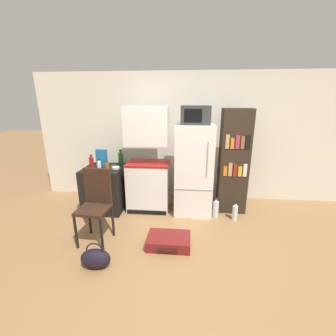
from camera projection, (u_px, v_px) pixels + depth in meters
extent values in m
plane|color=olive|center=(187.00, 258.00, 2.84)|extent=(24.00, 24.00, 0.00)
cube|color=silver|center=(199.00, 138.00, 4.38)|extent=(6.40, 0.10, 2.44)
cube|color=black|center=(105.00, 188.00, 4.06)|extent=(0.67, 0.68, 0.78)
cube|color=white|center=(149.00, 187.00, 4.06)|extent=(0.73, 0.52, 0.85)
cube|color=maroon|center=(148.00, 163.00, 3.93)|extent=(0.74, 0.53, 0.03)
cube|color=white|center=(147.00, 126.00, 3.74)|extent=(0.73, 0.44, 0.63)
cube|color=black|center=(147.00, 212.00, 3.92)|extent=(0.70, 0.01, 0.08)
cube|color=white|center=(194.00, 170.00, 3.85)|extent=(0.63, 0.59, 1.55)
cube|color=gray|center=(193.00, 190.00, 3.64)|extent=(0.61, 0.01, 0.01)
cylinder|color=silver|center=(208.00, 159.00, 3.46)|extent=(0.02, 0.02, 0.54)
cube|color=#333333|center=(195.00, 115.00, 3.59)|extent=(0.47, 0.37, 0.29)
cube|color=black|center=(193.00, 116.00, 3.41)|extent=(0.27, 0.01, 0.20)
cube|color=#2D2319|center=(234.00, 162.00, 3.87)|extent=(0.48, 0.35, 1.80)
cube|color=orange|center=(225.00, 171.00, 3.74)|extent=(0.06, 0.01, 0.17)
cube|color=tan|center=(230.00, 170.00, 3.73)|extent=(0.06, 0.01, 0.23)
cube|color=red|center=(235.00, 170.00, 3.72)|extent=(0.05, 0.01, 0.21)
cube|color=gold|center=(240.00, 172.00, 3.72)|extent=(0.06, 0.01, 0.17)
cube|color=silver|center=(245.00, 170.00, 3.71)|extent=(0.06, 0.01, 0.22)
cube|color=tan|center=(227.00, 142.00, 3.60)|extent=(0.06, 0.01, 0.23)
cube|color=orange|center=(232.00, 143.00, 3.60)|extent=(0.05, 0.01, 0.18)
cube|color=#A33351|center=(238.00, 142.00, 3.59)|extent=(0.06, 0.01, 0.22)
cube|color=brown|center=(243.00, 143.00, 3.58)|extent=(0.05, 0.01, 0.21)
cube|color=black|center=(248.00, 142.00, 3.57)|extent=(0.07, 0.01, 0.22)
cylinder|color=white|center=(99.00, 166.00, 3.78)|extent=(0.06, 0.06, 0.15)
cylinder|color=white|center=(99.00, 161.00, 3.75)|extent=(0.03, 0.03, 0.03)
cylinder|color=black|center=(99.00, 160.00, 3.75)|extent=(0.03, 0.03, 0.02)
cylinder|color=brown|center=(107.00, 168.00, 3.64)|extent=(0.06, 0.06, 0.16)
cylinder|color=brown|center=(107.00, 163.00, 3.61)|extent=(0.03, 0.03, 0.03)
cylinder|color=black|center=(107.00, 161.00, 3.60)|extent=(0.03, 0.03, 0.02)
cylinder|color=#AD1914|center=(91.00, 162.00, 3.99)|extent=(0.08, 0.08, 0.17)
cylinder|color=#AD1914|center=(91.00, 157.00, 3.96)|extent=(0.04, 0.04, 0.03)
cylinder|color=black|center=(91.00, 155.00, 3.96)|extent=(0.04, 0.04, 0.02)
cylinder|color=#1E6028|center=(121.00, 159.00, 4.10)|extent=(0.09, 0.09, 0.22)
cylinder|color=#1E6028|center=(120.00, 152.00, 4.06)|extent=(0.04, 0.04, 0.04)
cylinder|color=black|center=(120.00, 150.00, 4.05)|extent=(0.05, 0.05, 0.02)
cylinder|color=silver|center=(116.00, 168.00, 3.88)|extent=(0.13, 0.13, 0.04)
cube|color=#1E66A8|center=(102.00, 158.00, 4.02)|extent=(0.19, 0.07, 0.30)
cylinder|color=black|center=(76.00, 232.00, 2.98)|extent=(0.04, 0.04, 0.48)
cylinder|color=black|center=(102.00, 235.00, 2.92)|extent=(0.04, 0.04, 0.48)
cylinder|color=black|center=(90.00, 219.00, 3.32)|extent=(0.04, 0.04, 0.48)
cylinder|color=black|center=(113.00, 221.00, 3.26)|extent=(0.04, 0.04, 0.48)
cube|color=#331E14|center=(93.00, 209.00, 3.04)|extent=(0.43, 0.43, 0.04)
cube|color=#331E14|center=(98.00, 186.00, 3.13)|extent=(0.38, 0.08, 0.51)
cube|color=maroon|center=(169.00, 241.00, 3.07)|extent=(0.59, 0.39, 0.14)
cylinder|color=black|center=(167.00, 251.00, 2.87)|extent=(0.26, 0.02, 0.02)
ellipsoid|color=black|center=(96.00, 259.00, 2.66)|extent=(0.36, 0.20, 0.24)
torus|color=black|center=(95.00, 251.00, 2.62)|extent=(0.21, 0.02, 0.21)
cylinder|color=silver|center=(235.00, 213.00, 3.73)|extent=(0.09, 0.09, 0.25)
cylinder|color=silver|center=(236.00, 205.00, 3.69)|extent=(0.04, 0.04, 0.05)
cylinder|color=black|center=(236.00, 203.00, 3.68)|extent=(0.05, 0.05, 0.03)
cylinder|color=silver|center=(216.00, 209.00, 3.83)|extent=(0.10, 0.10, 0.27)
cylinder|color=silver|center=(216.00, 200.00, 3.79)|extent=(0.04, 0.04, 0.05)
cylinder|color=black|center=(216.00, 198.00, 3.78)|extent=(0.05, 0.05, 0.03)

